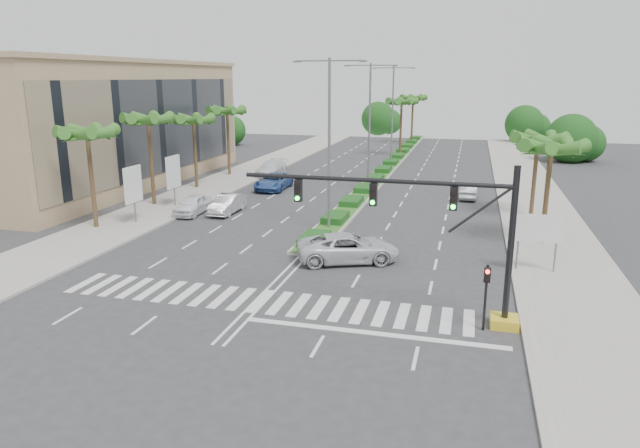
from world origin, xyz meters
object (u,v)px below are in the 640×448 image
object	(u,v)px
car_parked_b	(227,204)
car_crossing	(348,248)
car_right	(469,191)
car_parked_d	(271,169)
car_parked_a	(193,205)
car_parked_c	(274,182)

from	to	relation	value
car_parked_b	car_crossing	world-z (taller)	car_crossing
car_parked_b	car_right	size ratio (longest dim) A/B	1.08
car_crossing	car_right	size ratio (longest dim) A/B	1.43
car_parked_d	car_parked_a	bearing A→B (deg)	-88.90
car_parked_d	car_right	xyz separation A→B (m)	(21.43, -6.86, -0.13)
car_crossing	car_parked_c	bearing A→B (deg)	8.76
car_parked_c	car_right	world-z (taller)	car_parked_c
car_parked_a	car_parked_b	world-z (taller)	car_parked_a
car_parked_b	car_parked_c	world-z (taller)	car_parked_c
car_crossing	car_right	world-z (taller)	car_crossing
car_parked_c	car_right	bearing A→B (deg)	0.55
car_crossing	car_right	xyz separation A→B (m)	(6.76, 20.72, -0.15)
car_parked_b	car_crossing	bearing A→B (deg)	-38.42
car_parked_b	car_crossing	distance (m)	15.51
car_parked_d	car_crossing	distance (m)	31.23
car_parked_b	car_parked_d	world-z (taller)	car_parked_d
car_parked_b	car_parked_d	bearing A→B (deg)	98.44
car_parked_a	car_parked_d	size ratio (longest dim) A/B	0.80
car_right	car_parked_b	bearing A→B (deg)	32.39
car_parked_c	car_crossing	bearing A→B (deg)	-60.81
car_parked_b	car_crossing	size ratio (longest dim) A/B	0.75
car_parked_c	car_crossing	xyz separation A→B (m)	(11.81, -20.17, 0.05)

